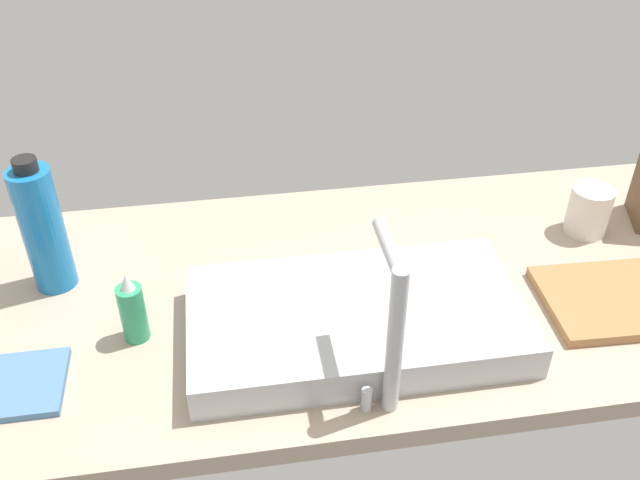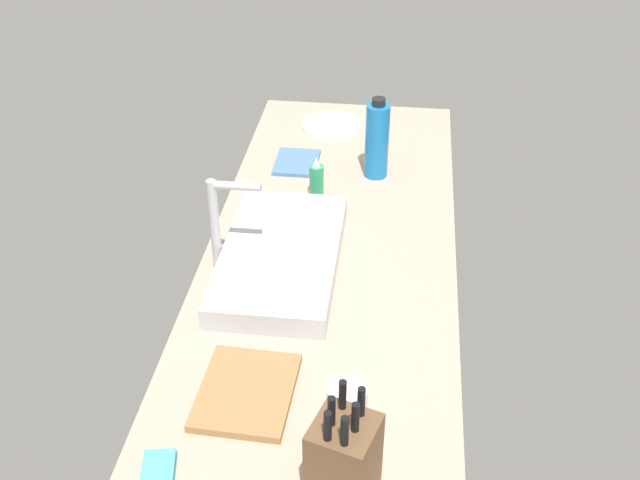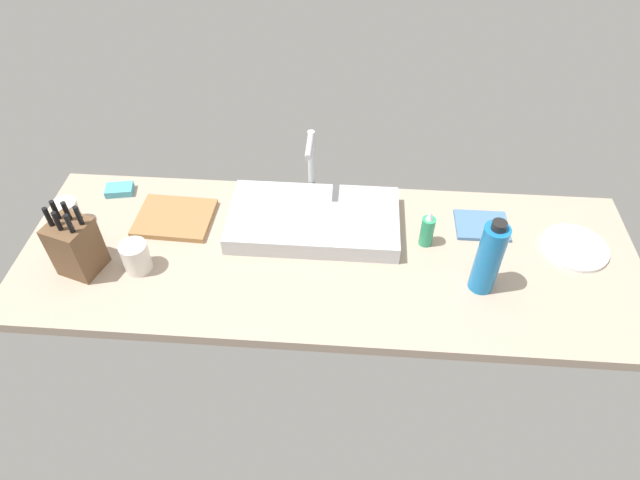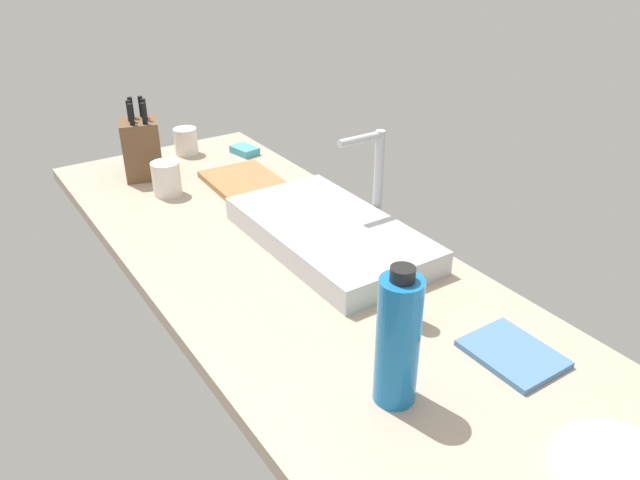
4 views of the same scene
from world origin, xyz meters
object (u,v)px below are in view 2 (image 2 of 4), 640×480
knife_block (344,458)px  water_bottle (377,140)px  cutting_board (246,392)px  sink_basin (281,257)px  soap_bottle (316,180)px  dish_sponge (158,472)px  dish_towel (297,162)px  coffee_mug (347,406)px  faucet (220,218)px  dinner_plate (331,125)px

knife_block → water_bottle: water_bottle is taller
knife_block → cutting_board: bearing=63.3°
sink_basin → soap_bottle: size_ratio=4.15×
water_bottle → dish_sponge: size_ratio=2.80×
dish_sponge → dish_towel: bearing=-3.9°
knife_block → cutting_board: (21.58, 22.19, -8.20)cm
knife_block → soap_bottle: knife_block is taller
dish_towel → coffee_mug: (-104.06, -25.19, 4.18)cm
sink_basin → dish_towel: (53.67, 3.73, -2.34)cm
faucet → soap_bottle: faucet is taller
water_bottle → dish_sponge: bearing=164.2°
water_bottle → coffee_mug: bearing=-179.8°
dish_towel → dish_sponge: 121.52cm
dinner_plate → dish_sponge: size_ratio=2.25×
knife_block → sink_basin: bearing=35.9°
faucet → dish_sponge: size_ratio=2.81×
dish_towel → faucet: bearing=169.0°
soap_bottle → dish_towel: (18.54, 8.56, -4.95)cm
sink_basin → soap_bottle: bearing=-7.8°
sink_basin → faucet: faucet is taller
dish_towel → cutting_board: bearing=-177.8°
coffee_mug → dish_sponge: size_ratio=1.06×
dinner_plate → water_bottle: bearing=-151.1°
faucet → dish_sponge: (-65.81, -2.44, -13.68)cm
sink_basin → dish_sponge: bearing=169.9°
faucet → water_bottle: bearing=-34.6°
sink_basin → cutting_board: sink_basin is taller
water_bottle → dish_towel: bearing=81.4°
water_bottle → dinner_plate: 37.09cm
cutting_board → knife_block: bearing=-134.2°
sink_basin → dish_sponge: sink_basin is taller
knife_block → dish_towel: 123.55cm
water_bottle → dish_towel: 27.58cm
cutting_board → water_bottle: water_bottle is taller
dish_sponge → knife_block: bearing=-88.7°
dish_sponge → dinner_plate: bearing=-6.2°
faucet → dish_towel: (55.42, -10.74, -14.28)cm
coffee_mug → dinner_plate: bearing=7.5°
faucet → knife_block: faucet is taller
water_bottle → coffee_mug: size_ratio=2.64×
cutting_board → coffee_mug: (-5.15, -21.35, 3.88)cm
sink_basin → dinner_plate: bearing=-2.9°
faucet → dinner_plate: (82.63, -18.58, -14.28)cm
coffee_mug → cutting_board: bearing=76.4°
faucet → dinner_plate: size_ratio=1.25×
faucet → knife_block: size_ratio=1.07×
sink_basin → dinner_plate: sink_basin is taller
coffee_mug → dish_towel: bearing=13.6°
soap_bottle → dinner_plate: size_ratio=0.64×
cutting_board → dish_towel: bearing=2.2°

